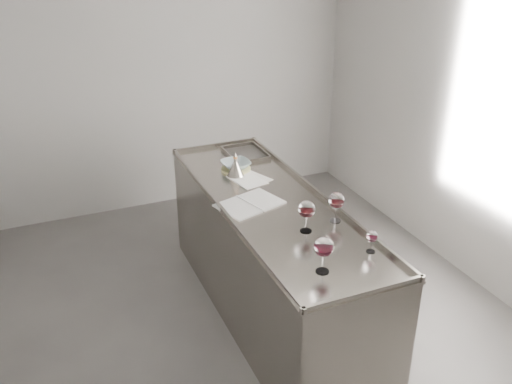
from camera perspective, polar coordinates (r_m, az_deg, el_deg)
name	(u,v)px	position (r m, az deg, el deg)	size (l,w,h in m)	color
room_shell	(217,169)	(3.38, -3.94, 2.31)	(4.54, 5.04, 2.84)	#4E4B49
counter	(271,259)	(4.23, 1.50, -6.75)	(0.77, 2.42, 0.97)	gray
wine_glass_left	(324,248)	(3.19, 6.78, -5.56)	(0.11, 0.11, 0.22)	white
wine_glass_middle	(307,210)	(3.59, 5.09, -1.80)	(0.11, 0.11, 0.21)	white
wine_glass_right	(337,201)	(3.73, 8.06, -0.92)	(0.10, 0.10, 0.20)	white
wine_glass_small	(372,237)	(3.45, 11.53, -4.46)	(0.07, 0.07, 0.14)	white
notebook	(250,204)	(3.97, -0.64, -1.20)	(0.50, 0.41, 0.02)	silver
loose_paper_top	(250,178)	(4.38, -0.65, 1.42)	(0.22, 0.31, 0.00)	white
loose_paper_under	(248,180)	(4.34, -0.85, 1.21)	(0.20, 0.29, 0.00)	white
trivet	(236,169)	(4.52, -2.02, 2.33)	(0.23, 0.23, 0.02)	#CAC683
ceramic_bowl	(236,165)	(4.51, -2.03, 2.76)	(0.22, 0.22, 0.05)	#8FA2A7
wine_funnel	(235,169)	(4.40, -2.07, 2.35)	(0.14, 0.14, 0.20)	#ACA499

